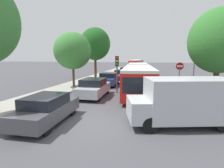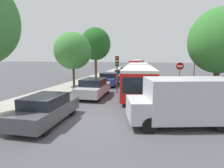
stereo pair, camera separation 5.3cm
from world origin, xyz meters
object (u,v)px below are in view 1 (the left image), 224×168
white_van (184,100)px  tree_right_near (219,41)px  direction_sign_post (194,65)px  queued_car_silver (94,88)px  tree_left_far (95,44)px  tree_left_mid (73,51)px  queued_car_navy (132,69)px  no_entry_sign (179,73)px  queued_car_graphite (47,109)px  queued_car_red (125,71)px  city_bus_rear (137,63)px  articulated_bus (138,74)px  queued_car_tan (121,74)px  queued_car_blue (109,79)px  traffic_light (117,66)px

white_van → tree_right_near: 6.58m
white_van → direction_sign_post: 9.33m
queued_car_silver → tree_left_far: tree_left_far is taller
white_van → tree_left_far: size_ratio=0.70×
white_van → tree_left_mid: 13.26m
tree_left_mid → tree_right_near: bearing=-14.8°
queued_car_navy → tree_left_far: 14.58m
no_entry_sign → tree_left_mid: tree_left_mid is taller
direction_sign_post → queued_car_graphite: bearing=56.2°
tree_left_far → queued_car_red: bearing=62.3°
queued_car_graphite → city_bus_rear: bearing=-2.4°
city_bus_rear → queued_car_red: city_bus_rear is taller
articulated_bus → queued_car_silver: (-3.16, -5.63, -0.63)m
queued_car_tan → queued_car_red: bearing=0.4°
queued_car_tan → queued_car_red: size_ratio=0.97×
tree_left_mid → tree_right_near: tree_right_near is taller
tree_left_mid → tree_left_far: 8.36m
articulated_bus → tree_left_far: (-7.07, 6.22, 3.82)m
queued_car_blue → queued_car_silver: bearing=-179.9°
queued_car_graphite → queued_car_silver: size_ratio=0.93×
tree_left_far → direction_sign_post: bearing=-31.7°
queued_car_blue → traffic_light: size_ratio=1.32×
queued_car_red → direction_sign_post: (8.87, -14.40, 1.83)m
articulated_bus → queued_car_navy: (-3.18, 19.52, -0.73)m
articulated_bus → tree_right_near: (6.03, -5.42, 3.00)m
tree_right_near → white_van: bearing=-119.7°
queued_car_graphite → tree_left_mid: bearing=16.2°
queued_car_blue → tree_right_near: bearing=-123.9°
city_bus_rear → white_van: (6.53, -42.75, -0.19)m
articulated_bus → tree_left_far: bearing=-137.0°
city_bus_rear → tree_left_mid: 34.62m
queued_car_silver → queued_car_navy: size_ratio=1.14×
direction_sign_post → traffic_light: bearing=23.7°
no_entry_sign → tree_left_far: tree_left_far is taller
queued_car_graphite → tree_left_mid: tree_left_mid is taller
queued_car_navy → articulated_bus: bearing=-173.0°
queued_car_blue → traffic_light: bearing=-158.0°
queued_car_red → tree_left_far: tree_left_far is taller
no_entry_sign → tree_left_mid: bearing=-89.3°
tree_left_mid → queued_car_tan: bearing=68.6°
articulated_bus → queued_car_red: articulated_bus is taller
queued_car_silver → white_van: 7.96m
queued_car_tan → queued_car_navy: queued_car_tan is taller
queued_car_blue → tree_left_mid: tree_left_mid is taller
no_entry_sign → tree_left_far: size_ratio=0.37×
queued_car_navy → traffic_light: size_ratio=1.16×
city_bus_rear → white_van: city_bus_rear is taller
no_entry_sign → direction_sign_post: bearing=109.4°
articulated_bus → queued_car_silver: 6.49m
queued_car_navy → tree_left_mid: tree_left_mid is taller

